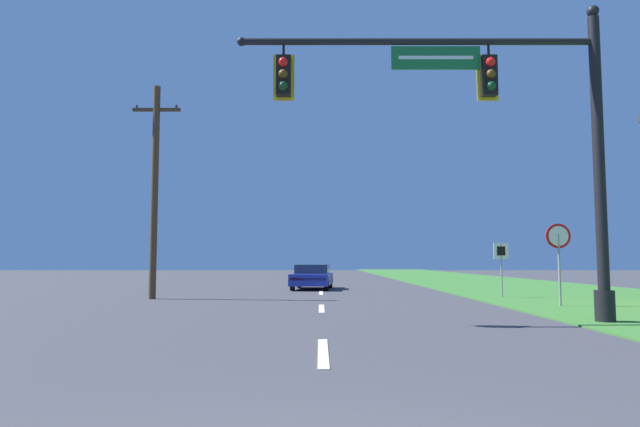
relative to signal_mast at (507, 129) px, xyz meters
name	(u,v)px	position (x,y,z in m)	size (l,w,h in m)	color
grass_verge_right	(503,285)	(6.18, 19.92, -4.44)	(10.00, 110.00, 0.04)	#38752D
road_center_line	(320,293)	(-4.32, 11.92, -4.45)	(0.16, 34.80, 0.01)	silver
signal_mast	(507,129)	(0.00, 0.00, 0.00)	(8.62, 0.47, 7.39)	black
car_ahead	(311,277)	(-4.75, 15.32, -3.85)	(2.15, 4.35, 1.19)	black
stop_sign	(558,246)	(2.95, 4.47, -2.59)	(0.76, 0.07, 2.50)	gray
route_sign_post	(500,257)	(2.45, 8.46, -2.93)	(0.55, 0.06, 2.03)	gray
utility_pole_near	(154,187)	(-10.56, 8.15, -0.31)	(1.80, 0.26, 8.00)	#4C3823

